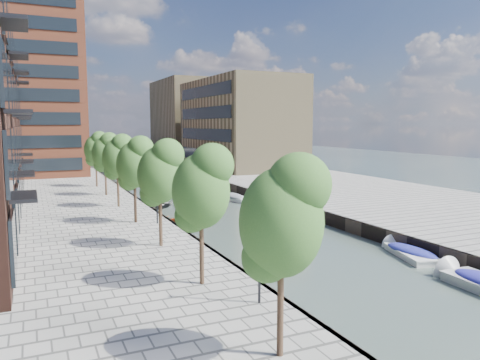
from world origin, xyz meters
TOP-DOWN VIEW (x-y plane):
  - water at (0.00, 40.00)m, footprint 300.00×300.00m
  - quay_right at (16.00, 40.00)m, footprint 20.00×140.00m
  - quay_wall_left at (-6.10, 40.00)m, footprint 0.25×140.00m
  - quay_wall_right at (6.10, 40.00)m, footprint 0.25×140.00m
  - far_closure at (0.00, 100.00)m, footprint 80.00×40.00m
  - tower at (-17.00, 65.00)m, footprint 18.00×18.00m
  - tan_block_near at (16.00, 62.00)m, footprint 12.00×25.00m
  - tan_block_far at (16.00, 88.00)m, footprint 12.00×20.00m
  - bridge at (0.00, 72.00)m, footprint 13.00×6.00m
  - tree_0 at (-8.50, 4.00)m, footprint 2.50×2.50m
  - tree_1 at (-8.50, 11.00)m, footprint 2.50×2.50m
  - tree_2 at (-8.50, 18.00)m, footprint 2.50×2.50m
  - tree_3 at (-8.50, 25.00)m, footprint 2.50×2.50m
  - tree_4 at (-8.50, 32.00)m, footprint 2.50×2.50m
  - tree_5 at (-8.50, 39.00)m, footprint 2.50×2.50m
  - tree_6 at (-8.50, 46.00)m, footprint 2.50×2.50m
  - lamp_0 at (-7.20, 8.00)m, footprint 0.24×0.24m
  - lamp_1 at (-7.20, 24.00)m, footprint 0.24×0.24m
  - lamp_2 at (-7.20, 40.00)m, footprint 0.24×0.24m
  - sloop_2 at (-5.29, 27.59)m, footprint 4.39×3.15m
  - sloop_3 at (-4.51, 35.57)m, footprint 5.08×4.33m
  - sloop_4 at (-5.40, 35.24)m, footprint 4.84×3.51m
  - motorboat_3 at (5.52, 13.32)m, footprint 2.79×4.81m
  - motorboat_4 at (3.93, 37.09)m, footprint 3.03×5.26m
  - car at (8.05, 67.21)m, footprint 1.47×3.42m

SIDE VIEW (x-z plane):
  - water at x=0.00m, z-range 0.00..0.00m
  - sloop_2 at x=-5.29m, z-range -0.45..0.45m
  - sloop_3 at x=-4.51m, z-range -0.45..0.45m
  - sloop_4 at x=-5.40m, z-range -0.49..0.49m
  - motorboat_3 at x=5.52m, z-range -0.57..0.94m
  - motorboat_4 at x=3.93m, z-range -0.63..1.03m
  - quay_right at x=16.00m, z-range 0.00..1.00m
  - quay_wall_left at x=-6.10m, z-range 0.00..1.00m
  - quay_wall_right at x=6.10m, z-range 0.00..1.00m
  - far_closure at x=0.00m, z-range 0.00..1.00m
  - bridge at x=0.00m, z-range 0.74..2.04m
  - car at x=8.05m, z-range 1.00..2.15m
  - lamp_0 at x=-7.20m, z-range 1.45..5.57m
  - lamp_1 at x=-7.20m, z-range 1.45..5.57m
  - lamp_2 at x=-7.20m, z-range 1.45..5.57m
  - tree_0 at x=-8.50m, z-range 2.33..8.28m
  - tree_1 at x=-8.50m, z-range 2.33..8.28m
  - tree_2 at x=-8.50m, z-range 2.33..8.28m
  - tree_3 at x=-8.50m, z-range 2.33..8.28m
  - tree_4 at x=-8.50m, z-range 2.33..8.28m
  - tree_5 at x=-8.50m, z-range 2.33..8.28m
  - tree_6 at x=-8.50m, z-range 2.33..8.28m
  - tan_block_near at x=16.00m, z-range 1.00..15.00m
  - tan_block_far at x=16.00m, z-range 1.00..17.00m
  - tower at x=-17.00m, z-range 1.00..31.00m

